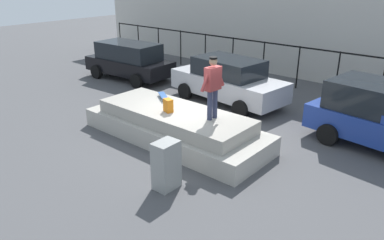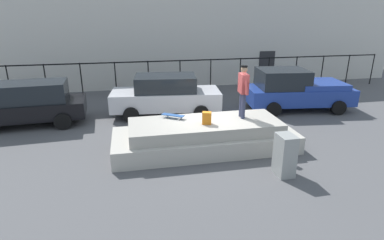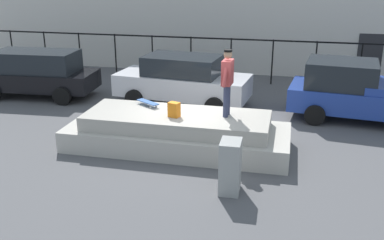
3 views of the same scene
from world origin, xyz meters
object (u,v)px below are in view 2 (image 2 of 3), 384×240
object	(u,v)px
car_blue_pickup_far	(295,90)
utility_box	(285,155)
backpack	(207,118)
car_silver_sedan_mid	(166,95)
skateboarder	(243,88)
car_black_hatchback_near	(27,103)
skateboard	(173,115)

from	to	relation	value
car_blue_pickup_far	utility_box	bearing A→B (deg)	-120.85
utility_box	backpack	bearing A→B (deg)	131.50
backpack	utility_box	world-z (taller)	backpack
car_silver_sedan_mid	car_blue_pickup_far	size ratio (longest dim) A/B	0.98
skateboarder	car_blue_pickup_far	xyz separation A→B (m)	(3.82, 3.35, -1.05)
car_blue_pickup_far	skateboarder	bearing A→B (deg)	-138.74
skateboarder	car_silver_sedan_mid	bearing A→B (deg)	119.49
car_black_hatchback_near	utility_box	bearing A→B (deg)	-35.55
skateboard	utility_box	distance (m)	3.84
car_blue_pickup_far	utility_box	distance (m)	6.59
car_silver_sedan_mid	car_blue_pickup_far	xyz separation A→B (m)	(5.93, -0.39, 0.04)
skateboarder	utility_box	xyz separation A→B (m)	(0.44, -2.30, -1.38)
skateboard	car_black_hatchback_near	distance (m)	6.20
skateboarder	skateboard	xyz separation A→B (m)	(-2.28, 0.36, -0.92)
car_blue_pickup_far	car_black_hatchback_near	bearing A→B (deg)	179.35
skateboarder	utility_box	bearing A→B (deg)	-79.14
car_black_hatchback_near	skateboarder	bearing A→B (deg)	-24.45
utility_box	skateboarder	bearing A→B (deg)	99.62
skateboarder	car_silver_sedan_mid	world-z (taller)	skateboarder
backpack	car_blue_pickup_far	distance (m)	6.36
skateboard	backpack	xyz separation A→B (m)	(0.97, -0.76, 0.10)
backpack	car_silver_sedan_mid	bearing A→B (deg)	-60.88
skateboarder	utility_box	world-z (taller)	skateboarder
skateboarder	car_black_hatchback_near	xyz separation A→B (m)	(-7.64, 3.48, -1.06)
backpack	car_silver_sedan_mid	size ratio (longest dim) A/B	0.08
skateboard	car_blue_pickup_far	size ratio (longest dim) A/B	0.15
car_black_hatchback_near	car_blue_pickup_far	world-z (taller)	car_blue_pickup_far
backpack	car_blue_pickup_far	bearing A→B (deg)	-125.67
backpack	car_blue_pickup_far	size ratio (longest dim) A/B	0.08
skateboarder	skateboard	bearing A→B (deg)	171.02
car_blue_pickup_far	backpack	bearing A→B (deg)	-143.82
skateboard	utility_box	xyz separation A→B (m)	(2.72, -2.66, -0.46)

